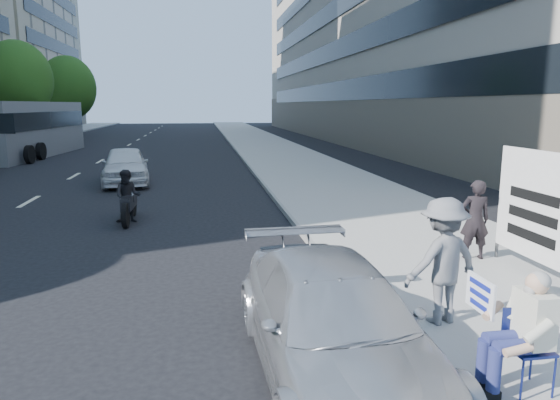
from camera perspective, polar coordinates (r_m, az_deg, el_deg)
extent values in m
plane|color=black|center=(9.64, -3.19, -8.00)|extent=(160.00, 160.00, 0.00)
cube|color=#9A9890|center=(29.65, 0.53, 4.94)|extent=(5.00, 120.00, 0.15)
cube|color=gray|center=(45.34, 15.20, 19.19)|extent=(14.00, 70.00, 20.00)
cylinder|color=#382616|center=(41.15, -27.39, 7.35)|extent=(0.30, 0.30, 2.97)
ellipsoid|color=#285416|center=(41.16, -27.81, 12.08)|extent=(4.80, 4.80, 5.52)
cylinder|color=#382616|center=(54.63, -22.82, 8.09)|extent=(0.30, 0.30, 2.62)
ellipsoid|color=#285416|center=(54.63, -23.09, 11.72)|extent=(5.40, 5.40, 6.21)
cylinder|color=navy|center=(5.87, 25.91, -18.09)|extent=(0.02, 0.02, 0.45)
cylinder|color=navy|center=(6.07, 28.84, -17.37)|extent=(0.02, 0.02, 0.45)
cylinder|color=navy|center=(6.13, 23.93, -16.65)|extent=(0.02, 0.02, 0.45)
cylinder|color=navy|center=(6.32, 26.78, -16.03)|extent=(0.02, 0.02, 0.45)
cube|color=navy|center=(5.99, 26.56, -14.98)|extent=(0.40, 0.40, 0.03)
cube|color=navy|center=(6.05, 25.65, -12.70)|extent=(0.40, 0.02, 0.40)
cylinder|color=navy|center=(5.76, 25.38, -14.98)|extent=(0.44, 0.17, 0.17)
cylinder|color=navy|center=(5.75, 23.29, -17.43)|extent=(0.14, 0.14, 0.46)
cube|color=black|center=(5.85, 22.55, -19.89)|extent=(0.26, 0.11, 0.10)
cylinder|color=navy|center=(5.91, 24.27, -14.23)|extent=(0.44, 0.17, 0.17)
cylinder|color=navy|center=(5.90, 22.22, -16.60)|extent=(0.14, 0.14, 0.46)
cube|color=black|center=(5.99, 21.51, -19.01)|extent=(0.26, 0.11, 0.10)
cube|color=beige|center=(5.86, 27.01, -11.89)|extent=(0.26, 0.42, 0.56)
sphere|color=tan|center=(5.74, 27.33, -8.46)|extent=(0.23, 0.23, 0.23)
ellipsoid|color=gray|center=(5.74, 27.52, -8.16)|extent=(0.22, 0.24, 0.19)
ellipsoid|color=gray|center=(5.71, 26.62, -9.22)|extent=(0.10, 0.14, 0.13)
cylinder|color=beige|center=(5.63, 27.43, -13.20)|extent=(0.30, 0.10, 0.25)
cylinder|color=tan|center=(5.59, 25.55, -15.22)|extent=(0.29, 0.09, 0.14)
cylinder|color=beige|center=(6.01, 25.01, -10.95)|extent=(0.26, 0.20, 0.32)
cylinder|color=tan|center=(6.09, 23.16, -11.55)|extent=(0.30, 0.21, 0.18)
cube|color=white|center=(6.12, 21.94, -10.02)|extent=(0.03, 0.55, 0.40)
imported|color=slate|center=(7.17, 18.09, -6.62)|extent=(1.24, 0.88, 1.75)
imported|color=black|center=(10.36, 21.37, -2.09)|extent=(0.62, 0.46, 1.55)
cylinder|color=#4C4C4C|center=(10.55, 23.89, -0.26)|extent=(0.06, 0.06, 2.20)
cube|color=silver|center=(9.31, 28.82, -1.10)|extent=(0.04, 3.00, 1.90)
cube|color=black|center=(9.66, 26.99, 0.36)|extent=(0.01, 1.30, 0.18)
cube|color=black|center=(9.73, 26.81, -1.67)|extent=(0.01, 1.30, 0.18)
cube|color=black|center=(9.80, 26.64, -3.67)|extent=(0.01, 1.30, 0.18)
imported|color=#A3A5AA|center=(5.93, 6.09, -13.72)|extent=(1.94, 4.51, 1.30)
imported|color=silver|center=(20.88, -17.26, 3.81)|extent=(2.26, 4.52, 1.48)
cylinder|color=black|center=(13.38, -17.24, -1.70)|extent=(0.14, 0.64, 0.64)
cylinder|color=black|center=(14.74, -16.49, -0.54)|extent=(0.14, 0.64, 0.64)
cube|color=black|center=(14.02, -16.90, -0.17)|extent=(0.29, 1.21, 0.35)
imported|color=black|center=(13.89, -16.99, 0.41)|extent=(0.71, 0.56, 1.42)
cube|color=slate|center=(34.52, -26.63, 7.26)|extent=(3.57, 12.18, 3.30)
cube|color=black|center=(34.90, -28.71, 8.01)|extent=(1.10, 11.46, 1.00)
cube|color=black|center=(34.14, -24.66, 8.31)|extent=(1.10, 11.46, 1.00)
cylinder|color=black|center=(29.93, -26.70, 4.66)|extent=(0.34, 1.02, 1.00)
cylinder|color=black|center=(31.84, -25.64, 5.05)|extent=(0.34, 1.02, 1.00)
cylinder|color=black|center=(38.29, -26.73, 5.76)|extent=(0.34, 1.02, 1.00)
cylinder|color=black|center=(37.61, -23.08, 5.97)|extent=(0.34, 1.02, 1.00)
cylinder|color=black|center=(39.72, -26.08, 5.95)|extent=(0.34, 1.02, 1.00)
cylinder|color=black|center=(39.07, -22.56, 6.16)|extent=(0.34, 1.02, 1.00)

